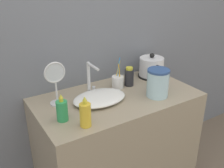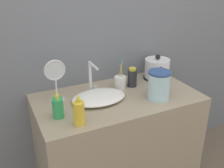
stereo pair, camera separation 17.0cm
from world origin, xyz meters
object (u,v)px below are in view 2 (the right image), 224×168
object	(u,v)px
hand_cream_bottle	(79,113)
toothbrush_cup	(120,82)
shampoo_bottle	(58,107)
water_pitcher	(159,85)
faucet	(92,76)
mouthwash_bottle	(132,78)
lotion_bottle	(160,80)
vanity_mirror	(55,78)
electric_kettle	(157,69)

from	to	relation	value
hand_cream_bottle	toothbrush_cup	bearing A→B (deg)	37.75
toothbrush_cup	hand_cream_bottle	bearing A→B (deg)	-142.25
shampoo_bottle	water_pitcher	distance (m)	0.66
shampoo_bottle	water_pitcher	xyz separation A→B (m)	(0.66, -0.05, 0.03)
toothbrush_cup	shampoo_bottle	bearing A→B (deg)	-157.98
faucet	mouthwash_bottle	size ratio (longest dim) A/B	1.60
mouthwash_bottle	lotion_bottle	bearing A→B (deg)	-41.48
faucet	water_pitcher	size ratio (longest dim) A/B	1.19
toothbrush_cup	shampoo_bottle	size ratio (longest dim) A/B	1.37
toothbrush_cup	lotion_bottle	size ratio (longest dim) A/B	1.33
hand_cream_bottle	vanity_mirror	distance (m)	0.33
vanity_mirror	mouthwash_bottle	bearing A→B (deg)	-0.47
vanity_mirror	toothbrush_cup	bearing A→B (deg)	0.64
water_pitcher	mouthwash_bottle	bearing A→B (deg)	103.92
shampoo_bottle	electric_kettle	bearing A→B (deg)	15.95
electric_kettle	hand_cream_bottle	xyz separation A→B (m)	(-0.76, -0.36, -0.00)
electric_kettle	shampoo_bottle	world-z (taller)	electric_kettle
electric_kettle	vanity_mirror	distance (m)	0.80
toothbrush_cup	lotion_bottle	bearing A→B (deg)	-30.20
mouthwash_bottle	water_pitcher	distance (m)	0.25
hand_cream_bottle	water_pitcher	distance (m)	0.58
vanity_mirror	water_pitcher	world-z (taller)	vanity_mirror
shampoo_bottle	lotion_bottle	bearing A→B (deg)	4.97
electric_kettle	hand_cream_bottle	distance (m)	0.84
electric_kettle	toothbrush_cup	world-z (taller)	toothbrush_cup
toothbrush_cup	mouthwash_bottle	xyz separation A→B (m)	(0.09, -0.01, 0.02)
faucet	toothbrush_cup	world-z (taller)	faucet
electric_kettle	shampoo_bottle	size ratio (longest dim) A/B	1.25
mouthwash_bottle	water_pitcher	size ratio (longest dim) A/B	0.74
mouthwash_bottle	water_pitcher	world-z (taller)	water_pitcher
hand_cream_bottle	water_pitcher	size ratio (longest dim) A/B	0.95
electric_kettle	lotion_bottle	world-z (taller)	electric_kettle
hand_cream_bottle	vanity_mirror	xyz separation A→B (m)	(-0.04, 0.32, 0.09)
faucet	lotion_bottle	xyz separation A→B (m)	(0.45, -0.15, -0.06)
shampoo_bottle	hand_cream_bottle	bearing A→B (deg)	-55.02
faucet	electric_kettle	size ratio (longest dim) A/B	1.10
electric_kettle	toothbrush_cup	xyz separation A→B (m)	(-0.34, -0.04, -0.03)
faucet	vanity_mirror	distance (m)	0.25
shampoo_bottle	water_pitcher	size ratio (longest dim) A/B	0.86
mouthwash_bottle	shampoo_bottle	bearing A→B (deg)	-161.96
shampoo_bottle	hand_cream_bottle	size ratio (longest dim) A/B	0.91
electric_kettle	mouthwash_bottle	xyz separation A→B (m)	(-0.25, -0.05, -0.01)
faucet	lotion_bottle	bearing A→B (deg)	-18.62
lotion_bottle	hand_cream_bottle	size ratio (longest dim) A/B	0.94
mouthwash_bottle	hand_cream_bottle	size ratio (longest dim) A/B	0.79
shampoo_bottle	mouthwash_bottle	size ratio (longest dim) A/B	1.16
toothbrush_cup	shampoo_bottle	world-z (taller)	toothbrush_cup
mouthwash_bottle	vanity_mirror	distance (m)	0.56
faucet	lotion_bottle	world-z (taller)	faucet
water_pitcher	shampoo_bottle	bearing A→B (deg)	175.91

